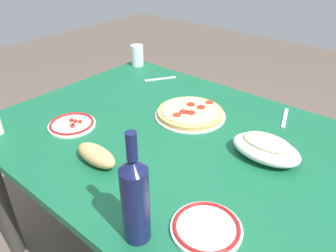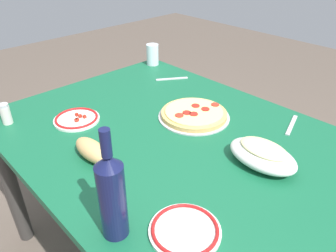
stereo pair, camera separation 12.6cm
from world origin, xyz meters
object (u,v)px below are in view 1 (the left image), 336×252
at_px(water_glass, 137,55).
at_px(side_plate_far, 206,228).
at_px(wine_bottle, 135,199).
at_px(dining_table, 168,155).
at_px(bread_loaf, 96,155).
at_px(pepperoni_pizza, 190,113).
at_px(side_plate_near, 72,124).
at_px(baked_pasta_dish, 266,148).

height_order(water_glass, side_plate_far, water_glass).
bearing_deg(wine_bottle, side_plate_far, 45.60).
height_order(dining_table, wine_bottle, wine_bottle).
bearing_deg(dining_table, bread_loaf, -101.18).
bearing_deg(pepperoni_pizza, side_plate_far, -49.54).
distance_m(side_plate_near, side_plate_far, 0.72).
xyz_separation_m(wine_bottle, side_plate_near, (-0.59, 0.22, -0.12)).
distance_m(wine_bottle, side_plate_far, 0.22).
relative_size(pepperoni_pizza, bread_loaf, 1.75).
height_order(pepperoni_pizza, baked_pasta_dish, baked_pasta_dish).
relative_size(dining_table, water_glass, 11.53).
bearing_deg(side_plate_far, dining_table, 141.69).
bearing_deg(side_plate_far, bread_loaf, 179.72).
relative_size(baked_pasta_dish, water_glass, 2.03).
height_order(pepperoni_pizza, side_plate_near, pepperoni_pizza).
distance_m(pepperoni_pizza, bread_loaf, 0.47).
xyz_separation_m(wine_bottle, bread_loaf, (-0.32, 0.13, -0.10)).
relative_size(baked_pasta_dish, bread_loaf, 1.40).
xyz_separation_m(dining_table, bread_loaf, (-0.06, -0.30, 0.14)).
height_order(pepperoni_pizza, bread_loaf, bread_loaf).
bearing_deg(dining_table, water_glass, 143.32).
height_order(wine_bottle, side_plate_far, wine_bottle).
distance_m(baked_pasta_dish, side_plate_far, 0.40).
xyz_separation_m(pepperoni_pizza, bread_loaf, (-0.05, -0.47, 0.02)).
relative_size(pepperoni_pizza, baked_pasta_dish, 1.25).
bearing_deg(baked_pasta_dish, water_glass, 159.51).
bearing_deg(wine_bottle, dining_table, 120.93).
distance_m(pepperoni_pizza, water_glass, 0.66).
relative_size(side_plate_near, side_plate_far, 0.98).
relative_size(water_glass, bread_loaf, 0.69).
bearing_deg(side_plate_far, baked_pasta_dish, 93.61).
bearing_deg(water_glass, pepperoni_pizza, -25.96).
bearing_deg(baked_pasta_dish, side_plate_far, -86.39).
bearing_deg(water_glass, side_plate_near, -67.08).
height_order(dining_table, side_plate_far, side_plate_far).
xyz_separation_m(pepperoni_pizza, side_plate_far, (0.40, -0.47, -0.01)).
relative_size(side_plate_far, bread_loaf, 1.12).
relative_size(wine_bottle, bread_loaf, 1.84).
distance_m(water_glass, side_plate_far, 1.25).
relative_size(dining_table, side_plate_far, 7.14).
distance_m(dining_table, baked_pasta_dish, 0.40).
bearing_deg(baked_pasta_dish, bread_loaf, -136.94).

